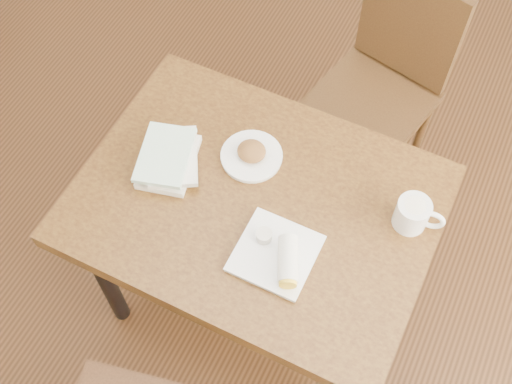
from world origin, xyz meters
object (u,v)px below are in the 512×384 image
at_px(coffee_mug, 414,214).
at_px(plate_scone, 252,154).
at_px(table, 256,215).
at_px(chair_far, 386,76).
at_px(plate_burrito, 279,256).
at_px(book_stack, 169,158).

bearing_deg(coffee_mug, plate_scone, 179.95).
relative_size(table, chair_far, 1.14).
bearing_deg(table, plate_burrito, -45.18).
height_order(coffee_mug, book_stack, coffee_mug).
height_order(chair_far, coffee_mug, chair_far).
bearing_deg(plate_burrito, chair_far, 89.63).
distance_m(table, plate_scone, 0.19).
bearing_deg(chair_far, plate_burrito, -90.37).
xyz_separation_m(table, book_stack, (-0.30, 0.00, 0.12)).
bearing_deg(coffee_mug, chair_far, 113.05).
distance_m(chair_far, plate_burrito, 1.00).
bearing_deg(table, coffee_mug, 16.69).
xyz_separation_m(chair_far, coffee_mug, (0.29, -0.69, 0.25)).
height_order(coffee_mug, plate_burrito, coffee_mug).
relative_size(table, book_stack, 3.95).
xyz_separation_m(plate_burrito, book_stack, (-0.45, 0.15, 0.01)).
height_order(chair_far, book_stack, chair_far).
bearing_deg(plate_scone, chair_far, 71.32).
distance_m(plate_scone, book_stack, 0.26).
bearing_deg(plate_burrito, table, 134.82).
height_order(plate_scone, book_stack, plate_scone).
bearing_deg(coffee_mug, book_stack, -169.98).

